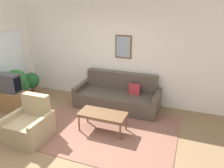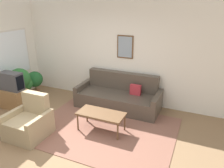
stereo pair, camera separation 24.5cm
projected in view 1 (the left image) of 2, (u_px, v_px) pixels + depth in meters
name	position (u px, v px, depth m)	size (l,w,h in m)	color
ground_plane	(60.00, 146.00, 4.29)	(16.00, 16.00, 0.00)	#846647
area_rug	(105.00, 129.00, 4.84)	(3.08, 2.31, 0.01)	brown
wall_back	(107.00, 52.00, 5.99)	(8.00, 0.09, 2.70)	white
couch	(118.00, 96.00, 5.80)	(2.19, 0.90, 0.89)	#4C4238
coffee_table	(103.00, 115.00, 4.67)	(1.02, 0.48, 0.43)	brown
tv_stand	(11.00, 101.00, 5.67)	(0.66, 0.43, 0.50)	olive
tv	(8.00, 83.00, 5.49)	(0.61, 0.28, 0.47)	#424247
armchair	(30.00, 125.00, 4.47)	(0.78, 0.76, 0.88)	tan
potted_plant_tall	(16.00, 82.00, 5.88)	(0.58, 0.58, 0.97)	beige
potted_plant_by_window	(31.00, 82.00, 6.34)	(0.46, 0.46, 0.74)	#935638
potted_plant_small	(23.00, 88.00, 6.06)	(0.38, 0.38, 0.68)	beige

